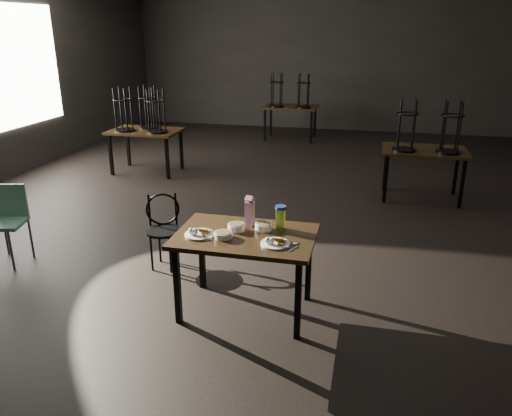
% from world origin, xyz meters
% --- Properties ---
extents(room, '(12.00, 12.04, 3.22)m').
position_xyz_m(room, '(-0.06, 0.01, 2.33)').
color(room, black).
rests_on(room, ground).
extents(main_table, '(1.20, 0.80, 0.75)m').
position_xyz_m(main_table, '(-0.03, -2.74, 0.67)').
color(main_table, black).
rests_on(main_table, ground).
extents(plate_left, '(0.26, 0.26, 0.08)m').
position_xyz_m(plate_left, '(-0.41, -2.85, 0.77)').
color(plate_left, white).
rests_on(plate_left, main_table).
extents(plate_right, '(0.24, 0.24, 0.08)m').
position_xyz_m(plate_right, '(0.26, -2.89, 0.77)').
color(plate_right, white).
rests_on(plate_right, main_table).
extents(bowl_near, '(0.15, 0.15, 0.06)m').
position_xyz_m(bowl_near, '(-0.13, -2.67, 0.78)').
color(bowl_near, white).
rests_on(bowl_near, main_table).
extents(bowl_far, '(0.15, 0.15, 0.06)m').
position_xyz_m(bowl_far, '(0.10, -2.60, 0.78)').
color(bowl_far, white).
rests_on(bowl_far, main_table).
extents(bowl_big, '(0.15, 0.15, 0.05)m').
position_xyz_m(bowl_big, '(-0.20, -2.86, 0.78)').
color(bowl_big, white).
rests_on(bowl_big, main_table).
extents(juice_carton, '(0.08, 0.08, 0.28)m').
position_xyz_m(juice_carton, '(-0.05, -2.53, 0.88)').
color(juice_carton, '#8D1972').
rests_on(juice_carton, main_table).
extents(water_bottle, '(0.12, 0.12, 0.22)m').
position_xyz_m(water_bottle, '(0.24, -2.55, 0.86)').
color(water_bottle, '#97CA3B').
rests_on(water_bottle, main_table).
extents(spoon, '(0.07, 0.21, 0.01)m').
position_xyz_m(spoon, '(0.42, -2.85, 0.75)').
color(spoon, silver).
rests_on(spoon, main_table).
extents(bentwood_chair, '(0.42, 0.41, 0.78)m').
position_xyz_m(bentwood_chair, '(-1.11, -2.04, 0.46)').
color(bentwood_chair, black).
rests_on(bentwood_chair, ground).
extents(school_chair, '(0.47, 0.47, 0.84)m').
position_xyz_m(school_chair, '(-2.81, -2.30, 0.50)').
color(school_chair, '#7DC3A9').
rests_on(school_chair, ground).
extents(bg_table_left, '(1.20, 0.80, 1.48)m').
position_xyz_m(bg_table_left, '(-2.87, 1.30, 0.78)').
color(bg_table_left, black).
rests_on(bg_table_left, ground).
extents(bg_table_right, '(1.20, 0.80, 1.48)m').
position_xyz_m(bg_table_right, '(1.72, 0.88, 0.75)').
color(bg_table_right, black).
rests_on(bg_table_right, ground).
extents(bg_table_far, '(1.20, 0.80, 1.48)m').
position_xyz_m(bg_table_far, '(-0.88, 4.58, 0.75)').
color(bg_table_far, black).
rests_on(bg_table_far, ground).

